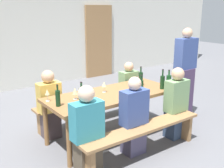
{
  "coord_description": "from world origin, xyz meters",
  "views": [
    {
      "loc": [
        -2.45,
        -3.35,
        2.06
      ],
      "look_at": [
        0.0,
        0.0,
        0.9
      ],
      "focal_mm": 44.6,
      "sensor_mm": 36.0,
      "label": 1
    }
  ],
  "objects_px": {
    "wine_glass_2": "(139,75)",
    "wine_bottle_4": "(141,79)",
    "wine_glass_0": "(104,85)",
    "seated_guest_near_2": "(176,105)",
    "standing_host": "(184,76)",
    "wine_bottle_0": "(162,82)",
    "bench_near": "(143,133)",
    "wine_bottle_1": "(169,82)",
    "wooden_door": "(99,42)",
    "seated_guest_near_1": "(134,118)",
    "wine_bottle_3": "(58,98)",
    "wine_bottle_2": "(141,86)",
    "wine_glass_4": "(130,89)",
    "tasting_table": "(112,98)",
    "wine_bottle_5": "(82,96)",
    "seated_guest_far_1": "(128,91)",
    "bench_far": "(88,104)",
    "seated_guest_near_0": "(87,132)",
    "seated_guest_far_0": "(50,106)",
    "wine_glass_3": "(47,93)",
    "wine_glass_1": "(75,91)"
  },
  "relations": [
    {
      "from": "wine_bottle_3",
      "to": "wine_bottle_5",
      "type": "bearing_deg",
      "value": -18.23
    },
    {
      "from": "wine_bottle_5",
      "to": "wine_glass_4",
      "type": "distance_m",
      "value": 0.78
    },
    {
      "from": "seated_guest_near_2",
      "to": "seated_guest_far_1",
      "type": "bearing_deg",
      "value": 0.65
    },
    {
      "from": "wine_bottle_2",
      "to": "bench_near",
      "type": "bearing_deg",
      "value": -127.64
    },
    {
      "from": "seated_guest_near_0",
      "to": "standing_host",
      "type": "xyz_separation_m",
      "value": [
        2.4,
        0.48,
        0.27
      ]
    },
    {
      "from": "wine_glass_2",
      "to": "wine_bottle_4",
      "type": "bearing_deg",
      "value": -127.78
    },
    {
      "from": "seated_guest_far_1",
      "to": "seated_guest_near_0",
      "type": "bearing_deg",
      "value": -54.36
    },
    {
      "from": "wine_bottle_5",
      "to": "seated_guest_far_0",
      "type": "relative_size",
      "value": 0.28
    },
    {
      "from": "seated_guest_near_1",
      "to": "seated_guest_near_2",
      "type": "relative_size",
      "value": 0.99
    },
    {
      "from": "wine_glass_0",
      "to": "wine_glass_1",
      "type": "height_order",
      "value": "wine_glass_1"
    },
    {
      "from": "wine_bottle_1",
      "to": "wine_bottle_0",
      "type": "bearing_deg",
      "value": 144.54
    },
    {
      "from": "wine_glass_2",
      "to": "bench_far",
      "type": "bearing_deg",
      "value": 150.94
    },
    {
      "from": "wine_bottle_2",
      "to": "seated_guest_far_0",
      "type": "height_order",
      "value": "seated_guest_far_0"
    },
    {
      "from": "wine_bottle_3",
      "to": "wine_glass_3",
      "type": "xyz_separation_m",
      "value": [
        -0.03,
        0.28,
        0.01
      ]
    },
    {
      "from": "wine_bottle_2",
      "to": "seated_guest_near_1",
      "type": "distance_m",
      "value": 0.61
    },
    {
      "from": "wooden_door",
      "to": "wine_glass_0",
      "type": "relative_size",
      "value": 12.11
    },
    {
      "from": "seated_guest_near_0",
      "to": "wine_bottle_3",
      "type": "bearing_deg",
      "value": 12.38
    },
    {
      "from": "wooden_door",
      "to": "seated_guest_near_1",
      "type": "bearing_deg",
      "value": -117.66
    },
    {
      "from": "seated_guest_near_2",
      "to": "tasting_table",
      "type": "bearing_deg",
      "value": 54.89
    },
    {
      "from": "wine_glass_1",
      "to": "seated_guest_near_0",
      "type": "bearing_deg",
      "value": -107.2
    },
    {
      "from": "wine_bottle_3",
      "to": "wine_glass_2",
      "type": "height_order",
      "value": "wine_bottle_3"
    },
    {
      "from": "bench_near",
      "to": "wine_bottle_1",
      "type": "distance_m",
      "value": 1.1
    },
    {
      "from": "seated_guest_near_2",
      "to": "seated_guest_near_1",
      "type": "bearing_deg",
      "value": 90.0
    },
    {
      "from": "tasting_table",
      "to": "wine_bottle_1",
      "type": "bearing_deg",
      "value": -21.59
    },
    {
      "from": "bench_near",
      "to": "wine_glass_3",
      "type": "relative_size",
      "value": 11.12
    },
    {
      "from": "standing_host",
      "to": "wine_bottle_0",
      "type": "bearing_deg",
      "value": 13.56
    },
    {
      "from": "wine_bottle_5",
      "to": "wine_bottle_2",
      "type": "bearing_deg",
      "value": -7.32
    },
    {
      "from": "wine_glass_2",
      "to": "seated_guest_near_2",
      "type": "relative_size",
      "value": 0.14
    },
    {
      "from": "wine_bottle_1",
      "to": "wine_bottle_5",
      "type": "xyz_separation_m",
      "value": [
        -1.52,
        0.21,
        -0.01
      ]
    },
    {
      "from": "wooden_door",
      "to": "wine_bottle_2",
      "type": "height_order",
      "value": "wooden_door"
    },
    {
      "from": "bench_far",
      "to": "wine_glass_2",
      "type": "xyz_separation_m",
      "value": [
        0.82,
        -0.46,
        0.51
      ]
    },
    {
      "from": "wine_bottle_0",
      "to": "wine_bottle_5",
      "type": "height_order",
      "value": "wine_bottle_0"
    },
    {
      "from": "bench_near",
      "to": "wooden_door",
      "type": "bearing_deg",
      "value": 63.64
    },
    {
      "from": "wine_bottle_1",
      "to": "seated_guest_far_0",
      "type": "distance_m",
      "value": 1.96
    },
    {
      "from": "wine_bottle_5",
      "to": "wine_bottle_0",
      "type": "bearing_deg",
      "value": -6.17
    },
    {
      "from": "wine_glass_0",
      "to": "seated_guest_near_2",
      "type": "bearing_deg",
      "value": -37.99
    },
    {
      "from": "wine_bottle_0",
      "to": "seated_guest_near_1",
      "type": "height_order",
      "value": "seated_guest_near_1"
    },
    {
      "from": "wine_glass_1",
      "to": "bench_far",
      "type": "bearing_deg",
      "value": 47.14
    },
    {
      "from": "wine_bottle_2",
      "to": "wine_glass_4",
      "type": "bearing_deg",
      "value": -178.1
    },
    {
      "from": "wine_bottle_1",
      "to": "wine_bottle_3",
      "type": "height_order",
      "value": "wine_bottle_1"
    },
    {
      "from": "tasting_table",
      "to": "seated_guest_far_1",
      "type": "height_order",
      "value": "seated_guest_far_1"
    },
    {
      "from": "wine_bottle_1",
      "to": "wine_bottle_2",
      "type": "distance_m",
      "value": 0.54
    },
    {
      "from": "wine_bottle_0",
      "to": "wine_bottle_4",
      "type": "xyz_separation_m",
      "value": [
        -0.16,
        0.35,
        0.01
      ]
    },
    {
      "from": "bench_near",
      "to": "bench_far",
      "type": "distance_m",
      "value": 1.47
    },
    {
      "from": "wine_bottle_1",
      "to": "wine_glass_4",
      "type": "relative_size",
      "value": 2.04
    },
    {
      "from": "standing_host",
      "to": "wine_glass_1",
      "type": "bearing_deg",
      "value": -4.85
    },
    {
      "from": "bench_far",
      "to": "wine_bottle_2",
      "type": "relative_size",
      "value": 6.81
    },
    {
      "from": "seated_guest_near_1",
      "to": "seated_guest_near_2",
      "type": "distance_m",
      "value": 0.88
    },
    {
      "from": "seated_guest_near_1",
      "to": "seated_guest_far_0",
      "type": "height_order",
      "value": "seated_guest_near_1"
    },
    {
      "from": "wine_bottle_5",
      "to": "wine_glass_0",
      "type": "xyz_separation_m",
      "value": [
        0.56,
        0.26,
        0.01
      ]
    }
  ]
}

